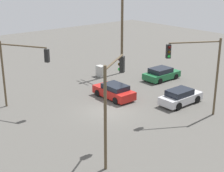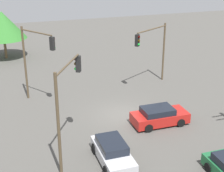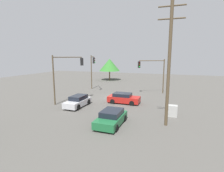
# 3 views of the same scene
# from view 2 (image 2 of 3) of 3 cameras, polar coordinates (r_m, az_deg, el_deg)

# --- Properties ---
(ground_plane) EXTENTS (80.00, 80.00, 0.00)m
(ground_plane) POSITION_cam_2_polar(r_m,az_deg,el_deg) (27.44, 1.72, -4.75)
(ground_plane) COLOR #54514C
(sedan_silver) EXTENTS (1.85, 4.12, 1.38)m
(sedan_silver) POSITION_cam_2_polar(r_m,az_deg,el_deg) (21.45, 0.09, -10.94)
(sedan_silver) COLOR silver
(sedan_silver) RESTS_ON ground_plane
(sedan_red) EXTENTS (4.19, 1.96, 1.36)m
(sedan_red) POSITION_cam_2_polar(r_m,az_deg,el_deg) (25.96, 7.87, -4.97)
(sedan_red) COLOR red
(sedan_red) RESTS_ON ground_plane
(traffic_signal_main) EXTENTS (2.36, 3.90, 6.33)m
(traffic_signal_main) POSITION_cam_2_polar(r_m,az_deg,el_deg) (20.20, -7.53, -1.42)
(traffic_signal_main) COLOR brown
(traffic_signal_main) RESTS_ON ground_plane
(traffic_signal_cross) EXTENTS (2.32, 3.30, 6.40)m
(traffic_signal_cross) POSITION_cam_2_polar(r_m,az_deg,el_deg) (28.76, -12.64, 5.35)
(traffic_signal_cross) COLOR brown
(traffic_signal_cross) RESTS_ON ground_plane
(traffic_signal_aux) EXTENTS (4.06, 2.53, 5.75)m
(traffic_signal_aux) POSITION_cam_2_polar(r_m,az_deg,el_deg) (32.34, 6.88, 6.84)
(traffic_signal_aux) COLOR brown
(traffic_signal_aux) RESTS_ON ground_plane
(tree_far) EXTENTS (5.38, 5.38, 5.61)m
(tree_far) POSITION_cam_2_polar(r_m,az_deg,el_deg) (42.63, -17.73, 9.63)
(tree_far) COLOR brown
(tree_far) RESTS_ON ground_plane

